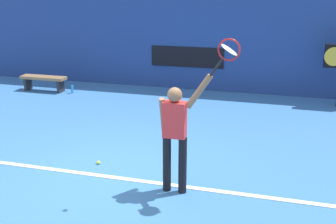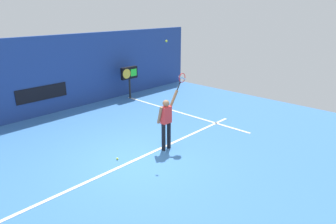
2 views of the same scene
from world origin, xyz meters
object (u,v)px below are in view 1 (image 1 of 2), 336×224
object	(u,v)px
tennis_player	(175,131)
spare_ball	(98,162)
water_bottle	(72,89)
tennis_racket	(228,52)
court_bench	(44,80)

from	to	relation	value
tennis_player	spare_ball	bearing A→B (deg)	160.04
water_bottle	tennis_racket	bearing A→B (deg)	-43.50
tennis_racket	water_bottle	xyz separation A→B (m)	(-5.08, 4.82, -2.12)
court_bench	spare_ball	world-z (taller)	court_bench
tennis_player	water_bottle	size ratio (longest dim) A/B	8.00
tennis_player	tennis_racket	xyz separation A→B (m)	(0.73, -0.00, 1.23)
court_bench	spare_ball	distance (m)	5.64
water_bottle	spare_ball	bearing A→B (deg)	-56.82
tennis_racket	water_bottle	bearing A→B (deg)	136.50
tennis_racket	tennis_player	bearing A→B (deg)	179.67
tennis_player	tennis_racket	distance (m)	1.43
spare_ball	tennis_racket	bearing A→B (deg)	-14.04
tennis_player	spare_ball	size ratio (longest dim) A/B	28.25
water_bottle	tennis_player	bearing A→B (deg)	-47.91
tennis_racket	spare_ball	size ratio (longest dim) A/B	8.82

